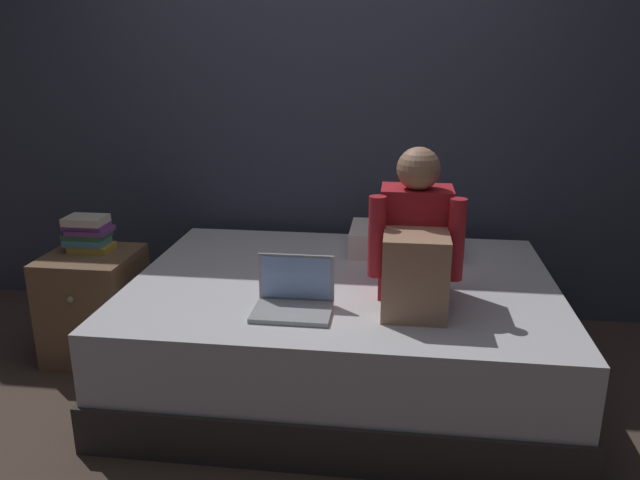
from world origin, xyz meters
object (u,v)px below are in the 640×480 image
bed (343,330)px  laptop (294,298)px  pillow (403,240)px  book_stack (88,233)px  person_sitting (415,246)px  nightstand (95,305)px

bed → laptop: size_ratio=6.25×
pillow → book_stack: 1.63m
laptop → book_stack: book_stack is taller
bed → person_sitting: person_sitting is taller
bed → person_sitting: bearing=-36.0°
person_sitting → pillow: (-0.04, 0.68, -0.19)m
bed → book_stack: book_stack is taller
bed → person_sitting: (0.32, -0.23, 0.51)m
laptop → pillow: (0.45, 0.84, 0.01)m
bed → person_sitting: 0.65m
person_sitting → book_stack: person_sitting is taller
nightstand → laptop: bearing=-22.2°
person_sitting → pillow: 0.71m
person_sitting → pillow: bearing=93.6°
person_sitting → laptop: (-0.49, -0.15, -0.20)m
book_stack → pillow: bearing=11.2°
bed → laptop: bearing=-113.5°
bed → nightstand: bearing=176.7°
nightstand → laptop: (1.13, -0.46, 0.29)m
nightstand → pillow: bearing=13.4°
nightstand → bed: bearing=-3.3°
nightstand → pillow: (1.58, 0.38, 0.30)m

